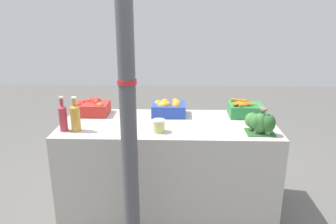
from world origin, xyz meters
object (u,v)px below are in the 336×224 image
at_px(broccoli_pile, 259,123).
at_px(juice_bottle_ruby, 63,117).
at_px(pickle_jar, 159,126).
at_px(juice_bottle_amber, 75,117).
at_px(carrot_crate, 245,109).
at_px(support_pole, 128,100).
at_px(sparrow_bird, 263,109).
at_px(orange_crate, 168,108).
at_px(apple_crate, 92,107).

xyz_separation_m(broccoli_pile, juice_bottle_ruby, (-1.58, 0.01, 0.03)).
bearing_deg(pickle_jar, juice_bottle_amber, 179.73).
bearing_deg(carrot_crate, support_pole, -137.47).
relative_size(broccoli_pile, sparrow_bird, 1.70).
height_order(support_pole, orange_crate, support_pole).
distance_m(orange_crate, sparrow_bird, 0.89).
distance_m(support_pole, broccoli_pile, 1.11).
xyz_separation_m(juice_bottle_ruby, pickle_jar, (0.78, -0.00, -0.07)).
bearing_deg(juice_bottle_ruby, carrot_crate, 15.54).
relative_size(apple_crate, carrot_crate, 1.00).
bearing_deg(juice_bottle_ruby, broccoli_pile, -0.44).
bearing_deg(pickle_jar, apple_crate, 145.75).
bearing_deg(apple_crate, juice_bottle_amber, -93.05).
bearing_deg(sparrow_bird, juice_bottle_amber, -106.02).
relative_size(juice_bottle_ruby, pickle_jar, 2.80).
bearing_deg(pickle_jar, orange_crate, 81.33).
relative_size(juice_bottle_ruby, juice_bottle_amber, 1.01).
height_order(apple_crate, juice_bottle_amber, juice_bottle_amber).
bearing_deg(broccoli_pile, orange_crate, 148.98).
bearing_deg(carrot_crate, orange_crate, -179.80).
relative_size(orange_crate, sparrow_bird, 2.31).
distance_m(apple_crate, juice_bottle_amber, 0.44).
xyz_separation_m(apple_crate, sparrow_bird, (1.47, -0.45, 0.13)).
relative_size(orange_crate, pickle_jar, 3.00).
xyz_separation_m(support_pole, sparrow_bird, (1.00, 0.43, -0.19)).
relative_size(apple_crate, juice_bottle_amber, 1.08).
distance_m(pickle_jar, sparrow_bird, 0.84).
relative_size(orange_crate, carrot_crate, 1.00).
relative_size(carrot_crate, juice_bottle_amber, 1.08).
relative_size(carrot_crate, pickle_jar, 3.00).
bearing_deg(orange_crate, juice_bottle_amber, -149.84).
bearing_deg(support_pole, sparrow_bird, 23.33).
relative_size(broccoli_pile, juice_bottle_ruby, 0.79).
xyz_separation_m(juice_bottle_ruby, sparrow_bird, (1.60, -0.01, 0.08)).
height_order(orange_crate, broccoli_pile, broccoli_pile).
distance_m(apple_crate, broccoli_pile, 1.52).
relative_size(support_pole, broccoli_pile, 10.78).
bearing_deg(carrot_crate, apple_crate, 179.72).
bearing_deg(sparrow_bird, apple_crate, -122.62).
distance_m(carrot_crate, sparrow_bird, 0.47).
bearing_deg(carrot_crate, broccoli_pile, -87.30).
height_order(support_pole, broccoli_pile, support_pole).
bearing_deg(sparrow_bird, pickle_jar, -106.25).
height_order(apple_crate, pickle_jar, apple_crate).
bearing_deg(support_pole, juice_bottle_ruby, 143.60).
distance_m(juice_bottle_ruby, sparrow_bird, 1.60).
bearing_deg(broccoli_pile, carrot_crate, 92.70).
bearing_deg(apple_crate, broccoli_pile, -17.28).
distance_m(broccoli_pile, pickle_jar, 0.80).
xyz_separation_m(pickle_jar, sparrow_bird, (0.82, -0.01, 0.15)).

